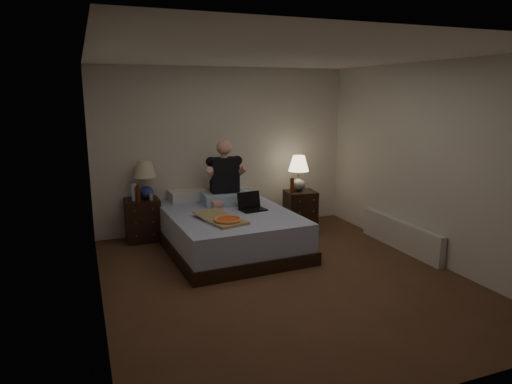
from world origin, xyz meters
name	(u,v)px	position (x,y,z in m)	size (l,w,h in m)	color
floor	(284,279)	(0.00, 0.00, 0.00)	(4.00, 4.50, 0.00)	brown
ceiling	(287,55)	(0.00, 0.00, 2.50)	(4.00, 4.50, 0.00)	white
wall_back	(225,150)	(0.00, 2.25, 1.25)	(4.00, 2.50, 0.00)	silver
wall_front	(429,228)	(0.00, -2.25, 1.25)	(4.00, 2.50, 0.00)	silver
wall_left	(94,186)	(-2.00, 0.00, 1.25)	(4.50, 2.50, 0.00)	silver
wall_right	(430,163)	(2.00, 0.00, 1.25)	(4.50, 2.50, 0.00)	silver
bed	(228,230)	(-0.28, 1.26, 0.27)	(1.60, 2.13, 0.53)	#5564AA
nightstand_left	(143,220)	(-1.33, 2.05, 0.31)	(0.47, 0.42, 0.61)	black
nightstand_right	(300,209)	(1.10, 1.79, 0.30)	(0.46, 0.41, 0.60)	black
lamp_left	(145,180)	(-1.26, 2.05, 0.89)	(0.32, 0.32, 0.56)	navy
lamp_right	(299,173)	(1.07, 1.83, 0.88)	(0.32, 0.32, 0.56)	gray
water_bottle	(134,192)	(-1.44, 1.98, 0.74)	(0.07, 0.07, 0.25)	silver
soda_can	(151,197)	(-1.21, 1.94, 0.66)	(0.07, 0.07, 0.10)	beige
beer_bottle_left	(138,194)	(-1.38, 1.91, 0.73)	(0.06, 0.06, 0.23)	#4F1F0B
beer_bottle_right	(292,185)	(0.92, 1.73, 0.71)	(0.06, 0.06, 0.23)	#63270E
person	(225,172)	(-0.18, 1.67, 1.00)	(0.66, 0.52, 0.93)	black
laptop	(253,202)	(0.06, 1.16, 0.65)	(0.34, 0.28, 0.24)	black
pizza_box	(228,221)	(-0.46, 0.67, 0.57)	(0.40, 0.76, 0.08)	tan
radiator	(400,235)	(1.93, 0.37, 0.20)	(0.10, 1.60, 0.40)	silver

